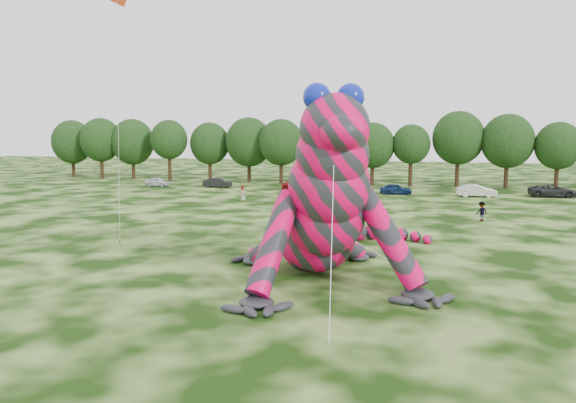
# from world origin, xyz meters

# --- Properties ---
(ground) EXTENTS (240.00, 240.00, 0.00)m
(ground) POSITION_xyz_m (0.00, 0.00, 0.00)
(ground) COLOR #16330A
(ground) RESTS_ON ground
(inflatable_gecko) EXTENTS (23.76, 25.43, 10.16)m
(inflatable_gecko) POSITION_xyz_m (-2.37, 7.81, 5.08)
(inflatable_gecko) COLOR #E5034E
(inflatable_gecko) RESTS_ON ground
(flying_kite) EXTENTS (2.75, 3.44, 16.84)m
(flying_kite) POSITION_xyz_m (-15.00, 8.91, 14.91)
(flying_kite) COLOR #C23A18
(flying_kite) RESTS_ON ground
(tree_0) EXTENTS (6.91, 6.22, 9.51)m
(tree_0) POSITION_xyz_m (-54.56, 59.23, 4.75)
(tree_0) COLOR black
(tree_0) RESTS_ON ground
(tree_1) EXTENTS (6.74, 6.07, 9.81)m
(tree_1) POSITION_xyz_m (-48.36, 58.05, 4.90)
(tree_1) COLOR black
(tree_1) RESTS_ON ground
(tree_2) EXTENTS (7.04, 6.34, 9.64)m
(tree_2) POSITION_xyz_m (-43.02, 58.76, 4.82)
(tree_2) COLOR black
(tree_2) RESTS_ON ground
(tree_3) EXTENTS (5.81, 5.23, 9.44)m
(tree_3) POSITION_xyz_m (-35.72, 57.07, 4.72)
(tree_3) COLOR black
(tree_3) RESTS_ON ground
(tree_4) EXTENTS (6.22, 5.60, 9.06)m
(tree_4) POSITION_xyz_m (-29.64, 58.71, 4.53)
(tree_4) COLOR black
(tree_4) RESTS_ON ground
(tree_5) EXTENTS (7.16, 6.44, 9.80)m
(tree_5) POSITION_xyz_m (-23.12, 58.44, 4.90)
(tree_5) COLOR black
(tree_5) RESTS_ON ground
(tree_6) EXTENTS (6.52, 5.86, 9.49)m
(tree_6) POSITION_xyz_m (-17.56, 56.68, 4.75)
(tree_6) COLOR black
(tree_6) RESTS_ON ground
(tree_7) EXTENTS (6.68, 6.01, 9.48)m
(tree_7) POSITION_xyz_m (-10.08, 56.80, 4.74)
(tree_7) COLOR black
(tree_7) RESTS_ON ground
(tree_8) EXTENTS (6.14, 5.53, 8.94)m
(tree_8) POSITION_xyz_m (-4.22, 56.99, 4.47)
(tree_8) COLOR black
(tree_8) RESTS_ON ground
(tree_9) EXTENTS (5.27, 4.74, 8.68)m
(tree_9) POSITION_xyz_m (1.06, 57.35, 4.34)
(tree_9) COLOR black
(tree_9) RESTS_ON ground
(tree_10) EXTENTS (7.09, 6.38, 10.50)m
(tree_10) POSITION_xyz_m (7.40, 58.58, 5.25)
(tree_10) COLOR black
(tree_10) RESTS_ON ground
(tree_11) EXTENTS (7.01, 6.31, 10.07)m
(tree_11) POSITION_xyz_m (13.79, 58.20, 5.03)
(tree_11) COLOR black
(tree_11) RESTS_ON ground
(tree_12) EXTENTS (5.99, 5.39, 8.97)m
(tree_12) POSITION_xyz_m (20.01, 57.74, 4.49)
(tree_12) COLOR black
(tree_12) RESTS_ON ground
(car_0) EXTENTS (3.91, 2.04, 1.27)m
(car_0) POSITION_xyz_m (-33.33, 48.42, 0.64)
(car_0) COLOR silver
(car_0) RESTS_ON ground
(car_1) EXTENTS (4.02, 1.61, 1.30)m
(car_1) POSITION_xyz_m (-24.62, 49.08, 0.65)
(car_1) COLOR black
(car_1) RESTS_ON ground
(car_2) EXTENTS (5.04, 2.65, 1.35)m
(car_2) POSITION_xyz_m (-12.66, 48.18, 0.68)
(car_2) COLOR maroon
(car_2) RESTS_ON ground
(car_3) EXTENTS (5.31, 2.78, 1.47)m
(car_3) POSITION_xyz_m (-6.22, 48.06, 0.73)
(car_3) COLOR silver
(car_3) RESTS_ON ground
(car_4) EXTENTS (4.10, 2.04, 1.34)m
(car_4) POSITION_xyz_m (-0.23, 46.82, 0.67)
(car_4) COLOR #0F2248
(car_4) RESTS_ON ground
(car_5) EXTENTS (4.67, 2.09, 1.49)m
(car_5) POSITION_xyz_m (9.19, 46.60, 0.74)
(car_5) COLOR beige
(car_5) RESTS_ON ground
(car_6) EXTENTS (5.55, 2.86, 1.50)m
(car_6) POSITION_xyz_m (17.92, 48.68, 0.75)
(car_6) COLOR black
(car_6) RESTS_ON ground
(spectator_0) EXTENTS (0.72, 0.68, 1.65)m
(spectator_0) POSITION_xyz_m (-7.93, 21.99, 0.83)
(spectator_0) COLOR gray
(spectator_0) RESTS_ON ground
(spectator_1) EXTENTS (0.68, 0.87, 1.77)m
(spectator_1) POSITION_xyz_m (-4.45, 22.90, 0.89)
(spectator_1) COLOR gray
(spectator_1) RESTS_ON ground
(spectator_4) EXTENTS (0.93, 1.04, 1.78)m
(spectator_4) POSITION_xyz_m (-16.19, 35.64, 0.89)
(spectator_4) COLOR gray
(spectator_4) RESTS_ON ground
(spectator_2) EXTENTS (1.27, 1.15, 1.72)m
(spectator_2) POSITION_xyz_m (8.37, 28.06, 0.86)
(spectator_2) COLOR gray
(spectator_2) RESTS_ON ground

